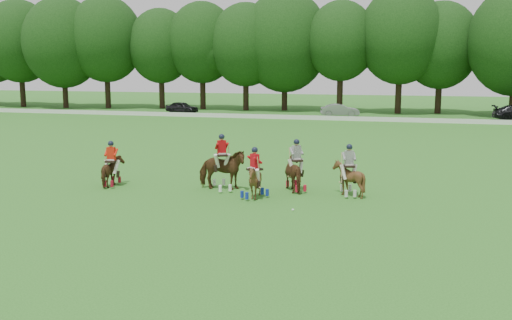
% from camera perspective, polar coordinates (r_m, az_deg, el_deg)
% --- Properties ---
extents(ground, '(180.00, 180.00, 0.00)m').
position_cam_1_polar(ground, '(21.59, -7.33, -5.24)').
color(ground, '#2A6B1E').
rests_on(ground, ground).
extents(tree_line, '(117.98, 14.32, 14.75)m').
position_cam_1_polar(tree_line, '(67.83, 8.76, 11.67)').
color(tree_line, black).
rests_on(tree_line, ground).
extents(boundary_rail, '(120.00, 0.10, 0.44)m').
position_cam_1_polar(boundary_rail, '(58.07, 7.17, 4.19)').
color(boundary_rail, white).
rests_on(boundary_rail, ground).
extents(car_left, '(4.11, 2.31, 1.32)m').
position_cam_1_polar(car_left, '(67.08, -7.41, 5.25)').
color(car_left, black).
rests_on(car_left, ground).
extents(car_mid, '(4.34, 2.28, 1.36)m').
position_cam_1_polar(car_mid, '(62.40, 8.37, 4.94)').
color(car_mid, gray).
rests_on(car_mid, ground).
extents(polo_red_a, '(1.03, 1.69, 2.08)m').
position_cam_1_polar(polo_red_a, '(26.70, -14.22, -1.01)').
color(polo_red_a, '#442812').
rests_on(polo_red_a, ground).
extents(polo_red_b, '(2.32, 2.23, 2.49)m').
position_cam_1_polar(polo_red_b, '(25.11, -3.43, -0.96)').
color(polo_red_b, '#442812').
rests_on(polo_red_b, ground).
extents(polo_red_c, '(1.70, 1.73, 2.15)m').
position_cam_1_polar(polo_red_c, '(23.47, -0.13, -2.08)').
color(polo_red_c, '#442812').
rests_on(polo_red_c, ground).
extents(polo_stripe_a, '(1.70, 2.03, 2.28)m').
position_cam_1_polar(polo_stripe_a, '(25.00, 4.04, -1.24)').
color(polo_stripe_a, '#442812').
rests_on(polo_stripe_a, ground).
extents(polo_stripe_b, '(1.53, 1.63, 2.20)m').
position_cam_1_polar(polo_stripe_b, '(24.29, 9.24, -1.75)').
color(polo_stripe_b, '#442812').
rests_on(polo_stripe_b, ground).
extents(polo_ball, '(0.09, 0.09, 0.09)m').
position_cam_1_polar(polo_ball, '(21.68, 3.71, -4.99)').
color(polo_ball, white).
rests_on(polo_ball, ground).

